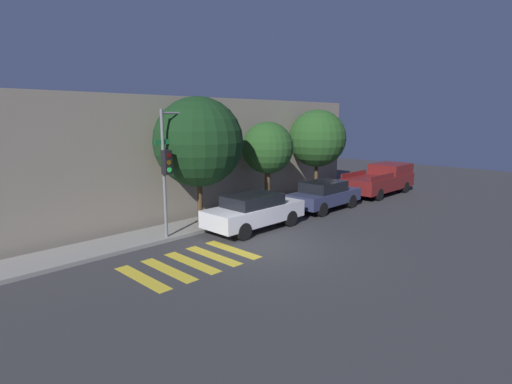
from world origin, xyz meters
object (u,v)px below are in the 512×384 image
at_px(sedan_near_corner, 254,211).
at_px(tree_midblock, 268,148).
at_px(sedan_middle, 324,195).
at_px(traffic_light_pole, 172,154).
at_px(tree_far_end, 317,138).
at_px(tree_near_corner, 198,142).
at_px(pickup_truck, 381,179).

relative_size(sedan_near_corner, tree_midblock, 1.02).
xyz_separation_m(sedan_middle, tree_midblock, (-2.24, 1.90, 2.40)).
xyz_separation_m(traffic_light_pole, tree_far_end, (10.14, 0.63, 0.18)).
distance_m(traffic_light_pole, sedan_near_corner, 4.20).
bearing_deg(traffic_light_pole, tree_near_corner, 20.02).
distance_m(sedan_near_corner, sedan_middle, 5.12).
bearing_deg(tree_midblock, tree_near_corner, -180.00).
relative_size(sedan_near_corner, pickup_truck, 0.83).
bearing_deg(sedan_near_corner, traffic_light_pole, 157.87).
distance_m(pickup_truck, tree_midblock, 8.87).
xyz_separation_m(traffic_light_pole, pickup_truck, (14.35, -1.27, -2.41)).
height_order(sedan_near_corner, tree_far_end, tree_far_end).
distance_m(pickup_truck, tree_far_end, 5.30).
relative_size(sedan_middle, tree_midblock, 0.95).
height_order(tree_near_corner, tree_midblock, tree_near_corner).
xyz_separation_m(sedan_near_corner, tree_far_end, (7.02, 1.90, 2.70)).
bearing_deg(tree_midblock, sedan_middle, -40.21).
bearing_deg(pickup_truck, tree_midblock, 167.22).
bearing_deg(tree_near_corner, sedan_near_corner, -53.74).
relative_size(sedan_near_corner, sedan_middle, 1.08).
relative_size(tree_near_corner, tree_midblock, 1.24).
xyz_separation_m(traffic_light_pole, sedan_middle, (8.24, -1.27, -2.54)).
height_order(pickup_truck, tree_far_end, tree_far_end).
bearing_deg(sedan_near_corner, tree_midblock, 33.37).
bearing_deg(sedan_middle, sedan_near_corner, 180.00).
relative_size(pickup_truck, tree_near_corner, 1.00).
distance_m(traffic_light_pole, tree_midblock, 6.03).
height_order(traffic_light_pole, pickup_truck, traffic_light_pole).
height_order(sedan_near_corner, sedan_middle, sedan_near_corner).
relative_size(pickup_truck, tree_far_end, 1.08).
height_order(sedan_near_corner, pickup_truck, pickup_truck).
bearing_deg(tree_near_corner, sedan_middle, -16.23).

